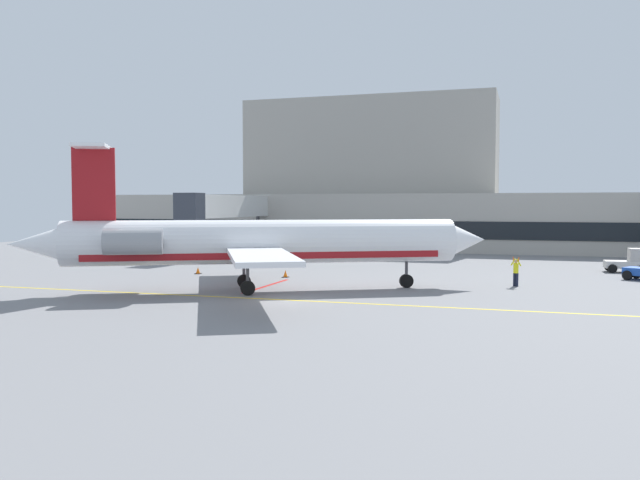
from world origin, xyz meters
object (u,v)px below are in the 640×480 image
baggage_tug (629,262)px  marshaller (516,271)px  fuel_tank (298,243)px  regional_jet (257,242)px

baggage_tug → marshaller: (-8.66, -12.36, 0.14)m
marshaller → baggage_tug: bearing=55.0°
fuel_tank → marshaller: (23.38, -21.65, -0.31)m
baggage_tug → fuel_tank: size_ratio=0.39×
regional_jet → marshaller: size_ratio=14.02×
regional_jet → marshaller: 17.61m
regional_jet → baggage_tug: size_ratio=8.62×
baggage_tug → marshaller: marshaller is taller
baggage_tug → fuel_tank: 33.37m
baggage_tug → fuel_tank: fuel_tank is taller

